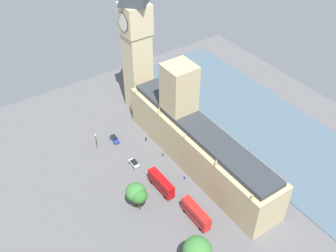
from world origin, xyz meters
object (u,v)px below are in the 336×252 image
(pedestrian_leading, at_px, (163,154))
(street_lamp_slot_10, at_px, (96,139))
(double_decker_bus_near_tower, at_px, (196,213))
(pedestrian_corner, at_px, (146,139))
(plane_tree_by_river_gate, at_px, (136,192))
(plane_tree_trailing, at_px, (139,196))
(clock_tower, at_px, (136,33))
(double_decker_bus_kerbside, at_px, (161,183))
(plane_tree_midblock, at_px, (197,250))
(car_blue_under_trees, at_px, (114,139))
(car_silver_far_end, at_px, (134,163))
(pedestrian_opposite_hall, at_px, (185,177))
(parliament_building, at_px, (196,139))

(pedestrian_leading, height_order, street_lamp_slot_10, street_lamp_slot_10)
(double_decker_bus_near_tower, relative_size, pedestrian_corner, 6.33)
(plane_tree_by_river_gate, bearing_deg, plane_tree_trailing, 92.85)
(clock_tower, relative_size, pedestrian_leading, 34.71)
(clock_tower, xyz_separation_m, double_decker_bus_kerbside, (16.28, 39.30, -28.01))
(pedestrian_corner, bearing_deg, plane_tree_by_river_gate, -97.82)
(double_decker_bus_kerbside, relative_size, plane_tree_trailing, 1.34)
(plane_tree_midblock, xyz_separation_m, street_lamp_slot_10, (0.56, -53.67, -3.51))
(double_decker_bus_near_tower, bearing_deg, double_decker_bus_kerbside, -82.76)
(car_blue_under_trees, distance_m, plane_tree_midblock, 54.71)
(plane_tree_by_river_gate, relative_size, plane_tree_trailing, 1.06)
(car_silver_far_end, distance_m, plane_tree_trailing, 18.57)
(street_lamp_slot_10, bearing_deg, pedestrian_opposite_hall, 120.06)
(parliament_building, relative_size, street_lamp_slot_10, 9.79)
(car_blue_under_trees, height_order, plane_tree_trailing, plane_tree_trailing)
(plane_tree_by_river_gate, xyz_separation_m, plane_tree_midblock, (-2.05, 25.32, 2.12))
(clock_tower, bearing_deg, pedestrian_opposite_hall, 78.63)
(clock_tower, xyz_separation_m, plane_tree_midblock, (23.52, 65.85, -22.69))
(clock_tower, xyz_separation_m, plane_tree_by_river_gate, (25.57, 40.53, -24.80))
(street_lamp_slot_10, bearing_deg, car_blue_under_trees, -177.98)
(clock_tower, relative_size, pedestrian_corner, 35.62)
(car_silver_far_end, height_order, double_decker_bus_kerbside, double_decker_bus_kerbside)
(pedestrian_opposite_hall, xyz_separation_m, plane_tree_by_river_gate, (17.54, 0.62, 5.16))
(clock_tower, distance_m, car_silver_far_end, 43.29)
(double_decker_bus_kerbside, height_order, double_decker_bus_near_tower, same)
(pedestrian_leading, distance_m, plane_tree_by_river_gate, 22.41)
(parliament_building, distance_m, pedestrian_leading, 13.22)
(clock_tower, xyz_separation_m, pedestrian_corner, (8.42, 18.03, -29.89))
(parliament_building, bearing_deg, plane_tree_midblock, 53.23)
(street_lamp_slot_10, bearing_deg, car_silver_far_end, 114.47)
(pedestrian_leading, xyz_separation_m, pedestrian_opposite_hall, (0.11, 12.23, -0.09))
(clock_tower, xyz_separation_m, car_silver_far_end, (17.84, 25.89, -29.76))
(pedestrian_leading, height_order, pedestrian_opposite_hall, pedestrian_leading)
(car_silver_far_end, bearing_deg, double_decker_bus_near_tower, -83.22)
(car_blue_under_trees, xyz_separation_m, plane_tree_by_river_gate, (8.17, 28.59, 4.95))
(car_blue_under_trees, bearing_deg, parliament_building, 129.13)
(plane_tree_midblock, bearing_deg, pedestrian_leading, -112.22)
(parliament_building, bearing_deg, double_decker_bus_near_tower, 53.46)
(plane_tree_by_river_gate, height_order, plane_tree_trailing, plane_tree_by_river_gate)
(double_decker_bus_near_tower, height_order, pedestrian_corner, double_decker_bus_near_tower)
(double_decker_bus_kerbside, distance_m, pedestrian_corner, 22.76)
(plane_tree_midblock, bearing_deg, pedestrian_corner, -107.52)
(plane_tree_trailing, xyz_separation_m, street_lamp_slot_10, (-1.41, -29.90, -1.34))
(plane_tree_midblock, bearing_deg, car_silver_far_end, -98.08)
(clock_tower, xyz_separation_m, double_decker_bus_near_tower, (14.54, 54.00, -28.01))
(car_blue_under_trees, relative_size, pedestrian_opposite_hall, 3.05)
(plane_tree_trailing, distance_m, street_lamp_slot_10, 29.96)
(clock_tower, relative_size, plane_tree_midblock, 5.38)
(pedestrian_opposite_hall, relative_size, street_lamp_slot_10, 0.24)
(clock_tower, relative_size, car_silver_far_end, 14.29)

